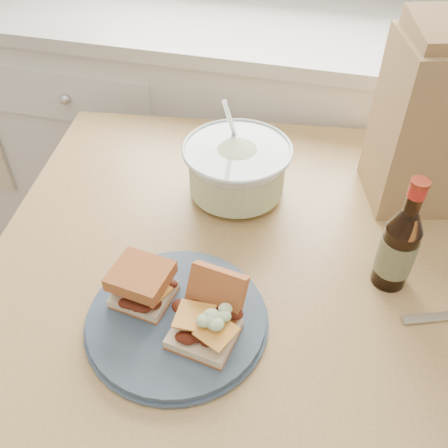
% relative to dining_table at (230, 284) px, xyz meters
% --- Properties ---
extents(cabinet_run, '(2.50, 0.64, 0.94)m').
position_rel_dining_table_xyz_m(cabinet_run, '(-0.15, 0.84, -0.20)').
color(cabinet_run, silver).
rests_on(cabinet_run, ground).
extents(dining_table, '(1.07, 1.07, 0.79)m').
position_rel_dining_table_xyz_m(dining_table, '(0.00, 0.00, 0.00)').
color(dining_table, tan).
rests_on(dining_table, ground).
extents(plate, '(0.31, 0.31, 0.02)m').
position_rel_dining_table_xyz_m(plate, '(-0.05, -0.20, 0.13)').
color(plate, '#3E4F65').
rests_on(plate, dining_table).
extents(sandwich_left, '(0.11, 0.10, 0.07)m').
position_rel_dining_table_xyz_m(sandwich_left, '(-0.11, -0.18, 0.17)').
color(sandwich_left, beige).
rests_on(sandwich_left, plate).
extents(sandwich_right, '(0.12, 0.16, 0.09)m').
position_rel_dining_table_xyz_m(sandwich_right, '(0.01, -0.21, 0.17)').
color(sandwich_right, beige).
rests_on(sandwich_right, plate).
extents(coleslaw_bowl, '(0.24, 0.24, 0.24)m').
position_rel_dining_table_xyz_m(coleslaw_bowl, '(-0.03, 0.17, 0.18)').
color(coleslaw_bowl, silver).
rests_on(coleslaw_bowl, dining_table).
extents(beer_bottle, '(0.07, 0.07, 0.24)m').
position_rel_dining_table_xyz_m(beer_bottle, '(0.31, -0.01, 0.21)').
color(beer_bottle, black).
rests_on(beer_bottle, dining_table).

